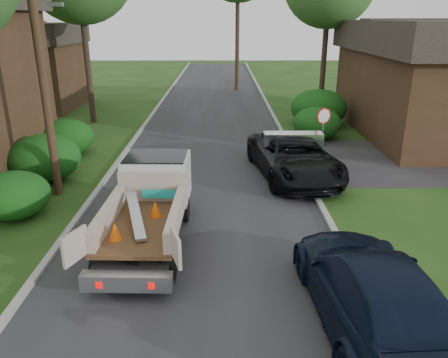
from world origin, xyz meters
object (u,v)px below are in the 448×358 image
utility_pole (39,51)px  house_left_far (25,65)px  navy_suv (373,290)px  flatbed_truck (152,197)px  stop_sign (323,123)px  house_right (448,77)px  black_pickup (294,156)px

utility_pole → house_left_far: bearing=115.2°
utility_pole → navy_suv: size_ratio=1.70×
flatbed_truck → stop_sign: bearing=48.3°
stop_sign → house_right: (7.80, 5.00, 1.38)m
house_left_far → black_pickup: 22.92m
house_left_far → house_right: bearing=-16.8°
utility_pole → black_pickup: size_ratio=1.62×
house_left_far → house_right: size_ratio=0.58×
house_left_far → navy_suv: house_left_far is taller
house_right → navy_suv: 19.03m
black_pickup → navy_suv: (0.20, -9.40, -0.00)m
flatbed_truck → black_pickup: size_ratio=0.93×
navy_suv → stop_sign: bearing=-100.2°
black_pickup → stop_sign: bearing=43.9°
flatbed_truck → navy_suv: (5.28, -4.38, -0.31)m
house_right → navy_suv: (-9.20, -16.50, -2.31)m
utility_pole → flatbed_truck: (4.00, -3.10, -4.01)m
stop_sign → black_pickup: (-1.60, -2.10, -0.92)m
house_right → stop_sign: bearing=-147.3°
utility_pole → flatbed_truck: utility_pole is taller
house_left_far → navy_suv: size_ratio=1.29×
stop_sign → flatbed_truck: stop_sign is taller
utility_pole → house_right: 20.66m
navy_suv → house_left_far: bearing=-58.0°
house_right → black_pickup: 12.00m
utility_pole → house_left_far: 18.93m
black_pickup → flatbed_truck: bearing=-144.1°
stop_sign → black_pickup: 2.79m
flatbed_truck → navy_suv: flatbed_truck is taller
house_left_far → flatbed_truck: (12.02, -20.12, -1.89)m
stop_sign → black_pickup: stop_sign is taller
stop_sign → utility_pole: utility_pole is taller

